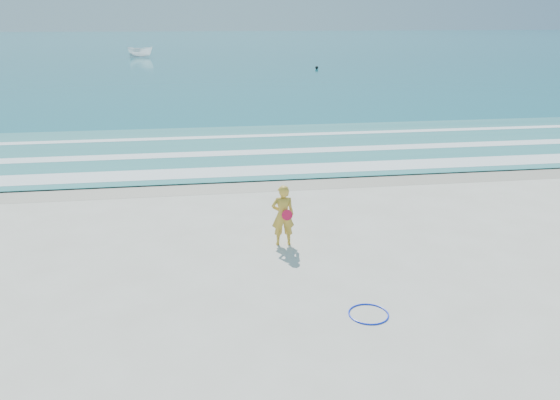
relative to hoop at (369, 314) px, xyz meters
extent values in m
plane|color=silver|center=(-1.71, 0.30, -0.01)|extent=(400.00, 400.00, 0.00)
cube|color=#B2A893|center=(-1.71, 9.30, -0.01)|extent=(400.00, 2.40, 0.00)
cube|color=#19727F|center=(-1.71, 105.30, 0.01)|extent=(400.00, 190.00, 0.04)
cube|color=#59B7AD|center=(-1.71, 14.30, 0.03)|extent=(400.00, 10.00, 0.01)
cube|color=white|center=(-1.71, 10.60, 0.04)|extent=(400.00, 1.40, 0.01)
cube|color=white|center=(-1.71, 13.50, 0.04)|extent=(400.00, 0.90, 0.01)
cube|color=white|center=(-1.71, 16.80, 0.04)|extent=(400.00, 0.60, 0.01)
torus|color=#0D29EF|center=(0.00, 0.00, 0.00)|extent=(0.90, 0.90, 0.03)
imported|color=white|center=(-10.63, 70.62, 0.77)|extent=(4.13, 2.93, 1.50)
sphere|color=black|center=(9.80, 50.12, 0.20)|extent=(0.35, 0.35, 0.35)
imported|color=gold|center=(-1.14, 3.69, 0.78)|extent=(0.59, 0.40, 1.59)
cylinder|color=red|center=(-1.06, 3.51, 0.85)|extent=(0.27, 0.08, 0.27)
camera|label=1|loc=(-3.13, -9.08, 5.58)|focal=35.00mm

